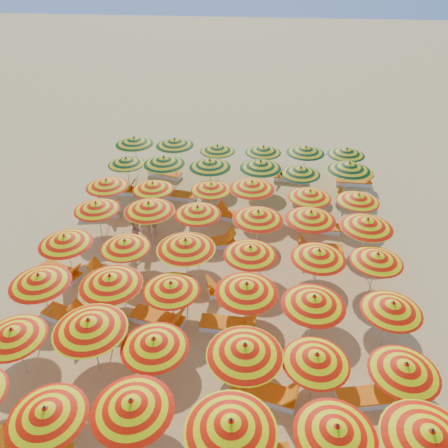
# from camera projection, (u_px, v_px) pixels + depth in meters

# --- Properties ---
(ground) EXTENTS (120.00, 120.00, 0.00)m
(ground) POSITION_uv_depth(u_px,v_px,m) (223.00, 267.00, 16.14)
(ground) COLOR tan
(ground) RESTS_ON ground
(umbrella_1) EXTENTS (2.34, 2.34, 1.87)m
(umbrella_1) POSITION_uv_depth(u_px,v_px,m) (46.00, 412.00, 9.42)
(umbrella_1) COLOR silver
(umbrella_1) RESTS_ON ground
(umbrella_2) EXTENTS (1.92, 1.92, 1.97)m
(umbrella_2) POSITION_uv_depth(u_px,v_px,m) (132.00, 405.00, 9.47)
(umbrella_2) COLOR silver
(umbrella_2) RESTS_ON ground
(umbrella_3) EXTENTS (2.28, 2.28, 2.10)m
(umbrella_3) POSITION_uv_depth(u_px,v_px,m) (231.00, 426.00, 8.95)
(umbrella_3) COLOR silver
(umbrella_3) RESTS_ON ground
(umbrella_4) EXTENTS (2.25, 2.25, 1.89)m
(umbrella_4) POSITION_uv_depth(u_px,v_px,m) (336.00, 430.00, 9.06)
(umbrella_4) COLOR silver
(umbrella_4) RESTS_ON ground
(umbrella_5) EXTENTS (1.97, 1.97, 2.07)m
(umbrella_5) POSITION_uv_depth(u_px,v_px,m) (430.00, 436.00, 8.79)
(umbrella_5) COLOR silver
(umbrella_5) RESTS_ON ground
(umbrella_6) EXTENTS (2.04, 2.04, 1.81)m
(umbrella_6) POSITION_uv_depth(u_px,v_px,m) (13.00, 333.00, 11.36)
(umbrella_6) COLOR silver
(umbrella_6) RESTS_ON ground
(umbrella_7) EXTENTS (2.34, 2.34, 2.08)m
(umbrella_7) POSITION_uv_depth(u_px,v_px,m) (89.00, 325.00, 11.30)
(umbrella_7) COLOR silver
(umbrella_7) RESTS_ON ground
(umbrella_8) EXTENTS (2.29, 2.29, 1.86)m
(umbrella_8) POSITION_uv_depth(u_px,v_px,m) (154.00, 343.00, 11.04)
(umbrella_8) COLOR silver
(umbrella_8) RESTS_ON ground
(umbrella_9) EXTENTS (2.46, 2.46, 2.04)m
(umbrella_9) POSITION_uv_depth(u_px,v_px,m) (245.00, 349.00, 10.66)
(umbrella_9) COLOR silver
(umbrella_9) RESTS_ON ground
(umbrella_10) EXTENTS (1.81, 1.81, 1.80)m
(umbrella_10) POSITION_uv_depth(u_px,v_px,m) (316.00, 358.00, 10.71)
(umbrella_10) COLOR silver
(umbrella_10) RESTS_ON ground
(umbrella_11) EXTENTS (2.25, 2.25, 1.83)m
(umbrella_11) POSITION_uv_depth(u_px,v_px,m) (405.00, 368.00, 10.43)
(umbrella_11) COLOR silver
(umbrella_11) RESTS_ON ground
(umbrella_12) EXTENTS (2.18, 2.18, 1.94)m
(umbrella_12) POSITION_uv_depth(u_px,v_px,m) (39.00, 279.00, 12.99)
(umbrella_12) COLOR silver
(umbrella_12) RESTS_ON ground
(umbrella_13) EXTENTS (2.36, 2.36, 2.01)m
(umbrella_13) POSITION_uv_depth(u_px,v_px,m) (110.00, 280.00, 12.87)
(umbrella_13) COLOR silver
(umbrella_13) RESTS_ON ground
(umbrella_14) EXTENTS (1.82, 1.82, 1.82)m
(umbrella_14) POSITION_uv_depth(u_px,v_px,m) (171.00, 286.00, 12.87)
(umbrella_14) COLOR silver
(umbrella_14) RESTS_ON ground
(umbrella_15) EXTENTS (2.41, 2.41, 1.98)m
(umbrella_15) POSITION_uv_depth(u_px,v_px,m) (247.00, 288.00, 12.61)
(umbrella_15) COLOR silver
(umbrella_15) RESTS_ON ground
(umbrella_16) EXTENTS (2.29, 2.29, 1.94)m
(umbrella_16) POSITION_uv_depth(u_px,v_px,m) (314.00, 301.00, 12.22)
(umbrella_16) COLOR silver
(umbrella_16) RESTS_ON ground
(umbrella_17) EXTENTS (1.78, 1.78, 1.82)m
(umbrella_17) POSITION_uv_depth(u_px,v_px,m) (392.00, 307.00, 12.16)
(umbrella_17) COLOR silver
(umbrella_17) RESTS_ON ground
(umbrella_18) EXTENTS (2.20, 2.20, 1.93)m
(umbrella_18) POSITION_uv_depth(u_px,v_px,m) (65.00, 240.00, 14.69)
(umbrella_18) COLOR silver
(umbrella_18) RESTS_ON ground
(umbrella_19) EXTENTS (2.21, 2.21, 1.80)m
(umbrella_19) POSITION_uv_depth(u_px,v_px,m) (125.00, 244.00, 14.69)
(umbrella_19) COLOR silver
(umbrella_19) RESTS_ON ground
(umbrella_20) EXTENTS (2.15, 2.15, 2.08)m
(umbrella_20) POSITION_uv_depth(u_px,v_px,m) (186.00, 244.00, 14.26)
(umbrella_20) COLOR silver
(umbrella_20) RESTS_ON ground
(umbrella_21) EXTENTS (1.80, 1.80, 1.88)m
(umbrella_21) POSITION_uv_depth(u_px,v_px,m) (250.00, 251.00, 14.25)
(umbrella_21) COLOR silver
(umbrella_21) RESTS_ON ground
(umbrella_22) EXTENTS (2.26, 2.26, 1.91)m
(umbrella_22) POSITION_uv_depth(u_px,v_px,m) (319.00, 254.00, 14.06)
(umbrella_22) COLOR silver
(umbrella_22) RESTS_ON ground
(umbrella_23) EXTENTS (2.18, 2.18, 1.82)m
(umbrella_23) POSITION_uv_depth(u_px,v_px,m) (377.00, 257.00, 14.04)
(umbrella_23) COLOR silver
(umbrella_23) RESTS_ON ground
(umbrella_24) EXTENTS (1.80, 1.80, 1.85)m
(umbrella_24) POSITION_uv_depth(u_px,v_px,m) (96.00, 206.00, 16.66)
(umbrella_24) COLOR silver
(umbrella_24) RESTS_ON ground
(umbrella_25) EXTENTS (2.26, 2.26, 2.03)m
(umbrella_25) POSITION_uv_depth(u_px,v_px,m) (149.00, 207.00, 16.31)
(umbrella_25) COLOR silver
(umbrella_25) RESTS_ON ground
(umbrella_26) EXTENTS (2.04, 2.04, 1.89)m
(umbrella_26) POSITION_uv_depth(u_px,v_px,m) (198.00, 210.00, 16.33)
(umbrella_26) COLOR silver
(umbrella_26) RESTS_ON ground
(umbrella_27) EXTENTS (2.24, 2.24, 1.99)m
(umbrella_27) POSITION_uv_depth(u_px,v_px,m) (258.00, 215.00, 15.88)
(umbrella_27) COLOR silver
(umbrella_27) RESTS_ON ground
(umbrella_28) EXTENTS (2.15, 2.15, 1.98)m
(umbrella_28) POSITION_uv_depth(u_px,v_px,m) (311.00, 216.00, 15.88)
(umbrella_28) COLOR silver
(umbrella_28) RESTS_ON ground
(umbrella_29) EXTENTS (1.98, 1.98, 2.01)m
(umbrella_29) POSITION_uv_depth(u_px,v_px,m) (367.00, 223.00, 15.41)
(umbrella_29) COLOR silver
(umbrella_29) RESTS_ON ground
(umbrella_30) EXTENTS (2.11, 2.11, 1.88)m
(umbrella_30) POSITION_uv_depth(u_px,v_px,m) (107.00, 183.00, 18.15)
(umbrella_30) COLOR silver
(umbrella_30) RESTS_ON ground
(umbrella_31) EXTENTS (1.97, 1.97, 1.82)m
(umbrella_31) POSITION_uv_depth(u_px,v_px,m) (153.00, 186.00, 18.07)
(umbrella_31) COLOR silver
(umbrella_31) RESTS_ON ground
(umbrella_32) EXTENTS (2.21, 2.21, 1.79)m
(umbrella_32) POSITION_uv_depth(u_px,v_px,m) (211.00, 187.00, 18.06)
(umbrella_32) COLOR silver
(umbrella_32) RESTS_ON ground
(umbrella_33) EXTENTS (2.30, 2.30, 2.00)m
(umbrella_33) POSITION_uv_depth(u_px,v_px,m) (252.00, 185.00, 17.80)
(umbrella_33) COLOR silver
(umbrella_33) RESTS_ON ground
(umbrella_34) EXTENTS (1.92, 1.92, 1.84)m
(umbrella_34) POSITION_uv_depth(u_px,v_px,m) (310.00, 194.00, 17.46)
(umbrella_34) COLOR silver
(umbrella_34) RESTS_ON ground
(umbrella_35) EXTENTS (2.13, 2.13, 1.81)m
(umbrella_35) POSITION_uv_depth(u_px,v_px,m) (358.00, 198.00, 17.26)
(umbrella_35) COLOR silver
(umbrella_35) RESTS_ON ground
(umbrella_36) EXTENTS (1.74, 1.74, 1.82)m
(umbrella_36) POSITION_uv_depth(u_px,v_px,m) (126.00, 161.00, 20.06)
(umbrella_36) COLOR silver
(umbrella_36) RESTS_ON ground
(umbrella_37) EXTENTS (2.61, 2.61, 2.09)m
(umbrella_37) POSITION_uv_depth(u_px,v_px,m) (164.00, 160.00, 19.56)
(umbrella_37) COLOR silver
(umbrella_37) RESTS_ON ground
(umbrella_38) EXTENTS (2.19, 2.19, 2.04)m
(umbrella_38) POSITION_uv_depth(u_px,v_px,m) (210.00, 163.00, 19.39)
(umbrella_38) COLOR silver
(umbrella_38) RESTS_ON ground
(umbrella_39) EXTENTS (2.18, 2.18, 2.03)m
(umbrella_39) POSITION_uv_depth(u_px,v_px,m) (261.00, 165.00, 19.31)
(umbrella_39) COLOR silver
(umbrella_39) RESTS_ON ground
(umbrella_40) EXTENTS (2.30, 2.30, 1.88)m
(umbrella_40) POSITION_uv_depth(u_px,v_px,m) (301.00, 171.00, 19.12)
(umbrella_40) COLOR silver
(umbrella_40) RESTS_ON ground
(umbrella_41) EXTENTS (2.29, 2.29, 2.10)m
(umbrella_41) POSITION_uv_depth(u_px,v_px,m) (349.00, 167.00, 19.02)
(umbrella_41) COLOR silver
(umbrella_41) RESTS_ON ground
(umbrella_42) EXTENTS (2.17, 2.17, 2.08)m
(umbrella_42) POSITION_uv_depth(u_px,v_px,m) (134.00, 141.00, 21.45)
(umbrella_42) COLOR silver
(umbrella_42) RESTS_ON ground
(umbrella_43) EXTENTS (2.51, 2.51, 2.04)m
(umbrella_43) POSITION_uv_depth(u_px,v_px,m) (175.00, 142.00, 21.40)
(umbrella_43) COLOR silver
(umbrella_43) RESTS_ON ground
(umbrella_44) EXTENTS (1.76, 1.76, 1.81)m
(umbrella_44) POSITION_uv_depth(u_px,v_px,m) (217.00, 148.00, 21.28)
(umbrella_44) COLOR silver
(umbrella_44) RESTS_ON ground
(umbrella_45) EXTENTS (2.27, 2.27, 1.85)m
(umbrella_45) POSITION_uv_depth(u_px,v_px,m) (263.00, 149.00, 21.08)
(umbrella_45) COLOR silver
(umbrella_45) RESTS_ON ground
(umbrella_46) EXTENTS (1.92, 1.92, 1.94)m
(umbrella_46) POSITION_uv_depth(u_px,v_px,m) (306.00, 150.00, 20.87)
(umbrella_46) COLOR silver
(umbrella_46) RESTS_ON ground
(umbrella_47) EXTENTS (1.90, 1.90, 1.89)m
(umbrella_47) POSITION_uv_depth(u_px,v_px,m) (346.00, 151.00, 20.79)
(umbrella_47) COLOR silver
(umbrella_47) RESTS_ON ground
(lounger_3) EXTENTS (1.82, 0.95, 0.69)m
(lounger_3) POSITION_uv_depth(u_px,v_px,m) (266.00, 393.00, 11.52)
(lounger_3) COLOR white
(lounger_3) RESTS_ON ground
(lounger_4) EXTENTS (1.82, 0.94, 0.69)m
(lounger_4) POSITION_uv_depth(u_px,v_px,m) (371.00, 397.00, 11.43)
(lounger_4) COLOR white
(lounger_4) RESTS_ON ground
(lounger_5) EXTENTS (1.83, 1.13, 0.69)m
(lounger_5) POSITION_uv_depth(u_px,v_px,m) (69.00, 318.00, 13.80)
(lounger_5) COLOR white
(lounger_5) RESTS_ON ground
(lounger_6) EXTENTS (1.78, 0.74, 0.69)m
(lounger_6) POSITION_uv_depth(u_px,v_px,m) (98.00, 320.00, 13.72)
(lounger_6) COLOR white
(lounger_6) RESTS_ON ground
(lounger_7) EXTENTS (1.82, 0.98, 0.69)m
(lounger_7) POSITION_uv_depth(u_px,v_px,m) (159.00, 319.00, 13.76)
(lounger_7) COLOR white
(lounger_7) RESTS_ON ground
(lounger_8) EXTENTS (1.75, 0.64, 0.69)m
(lounger_8) POSITION_uv_depth(u_px,v_px,m) (229.00, 325.00, 13.55)
(lounger_8) COLOR white
(lounger_8) RESTS_ON ground
(lounger_9) EXTENTS (1.82, 1.23, 0.69)m
(lounger_9) POSITION_uv_depth(u_px,v_px,m) (61.00, 272.00, 15.67)
(lounger_9) COLOR white
(lounger_9) RESTS_ON ground
(lounger_10) EXTENTS (1.80, 0.81, 0.69)m
(lounger_10) POSITION_uv_depth(u_px,v_px,m) (113.00, 276.00, 15.49)
(lounger_10) COLOR white
(lounger_10) RESTS_ON ground
(lounger_11) EXTENTS (1.83, 1.11, 0.69)m
(lounger_11) POSITION_uv_depth(u_px,v_px,m) (231.00, 288.00, 14.97)
(lounger_11) COLOR white
(lounger_11) RESTS_ON ground
(lounger_12) EXTENTS (1.83, 1.14, 0.69)m
(lounger_12) POSITION_uv_depth(u_px,v_px,m) (214.00, 243.00, 17.16)
(lounger_12) COLOR white
(lounger_12) RESTS_ON ground
(lounger_13) EXTENTS (1.74, 0.60, 0.69)m
(lounger_13) POSITION_uv_depth(u_px,v_px,m) (319.00, 249.00, 16.82)
(lounger_13) COLOR white
(lounger_13) RESTS_ON ground
(lounger_14) EXTENTS (1.81, 0.88, 0.69)m
(lounger_14) POSITION_uv_depth(u_px,v_px,m) (101.00, 213.00, 19.05)
(lounger_14) COLOR white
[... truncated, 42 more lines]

